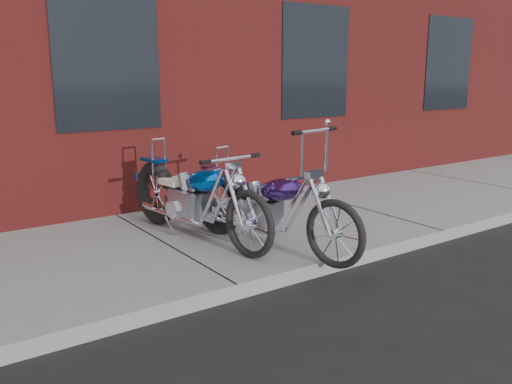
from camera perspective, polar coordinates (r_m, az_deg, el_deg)
ground at (r=5.05m, az=-1.98°, el=-11.30°), size 120.00×120.00×0.00m
sidewalk at (r=6.26m, az=-9.54°, el=-5.97°), size 22.00×3.00×0.15m
chopper_purple at (r=5.86m, az=1.10°, el=-1.83°), size 0.73×2.39×1.36m
chopper_blue at (r=6.26m, az=-6.49°, el=-0.84°), size 0.64×2.51×1.09m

